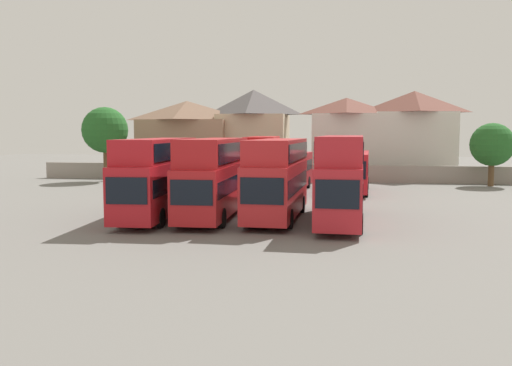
{
  "coord_description": "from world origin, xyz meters",
  "views": [
    {
      "loc": [
        5.75,
        -32.45,
        5.31
      ],
      "look_at": [
        0.0,
        3.0,
        1.94
      ],
      "focal_mm": 38.54,
      "sensor_mm": 36.0,
      "label": 1
    }
  ],
  "objects": [
    {
      "name": "ground",
      "position": [
        0.0,
        18.0,
        0.0
      ],
      "size": [
        140.0,
        140.0,
        0.0
      ],
      "primitive_type": "plane",
      "color": "slate"
    },
    {
      "name": "depot_boundary_wall",
      "position": [
        0.0,
        25.81,
        0.9
      ],
      "size": [
        56.0,
        0.5,
        1.8
      ],
      "primitive_type": "cube",
      "color": "gray",
      "rests_on": "ground"
    },
    {
      "name": "bus_1",
      "position": [
        -5.61,
        -0.22,
        2.75
      ],
      "size": [
        3.11,
        11.32,
        4.87
      ],
      "rotation": [
        0.0,
        0.0,
        -1.52
      ],
      "color": "red",
      "rests_on": "ground"
    },
    {
      "name": "bus_2",
      "position": [
        -2.16,
        0.27,
        2.75
      ],
      "size": [
        2.84,
        11.0,
        4.88
      ],
      "rotation": [
        0.0,
        0.0,
        -1.55
      ],
      "color": "red",
      "rests_on": "ground"
    },
    {
      "name": "bus_3",
      "position": [
        1.74,
        0.32,
        2.73
      ],
      "size": [
        2.91,
        10.2,
        4.84
      ],
      "rotation": [
        0.0,
        0.0,
        -1.6
      ],
      "color": "red",
      "rests_on": "ground"
    },
    {
      "name": "bus_4",
      "position": [
        5.59,
        -0.04,
        2.84
      ],
      "size": [
        2.76,
        11.73,
        5.05
      ],
      "rotation": [
        0.0,
        0.0,
        -1.6
      ],
      "color": "red",
      "rests_on": "ground"
    },
    {
      "name": "bus_5",
      "position": [
        -6.34,
        16.07,
        2.01
      ],
      "size": [
        3.05,
        10.91,
        3.54
      ],
      "rotation": [
        0.0,
        0.0,
        -1.52
      ],
      "color": "red",
      "rests_on": "ground"
    },
    {
      "name": "bus_6",
      "position": [
        -1.47,
        15.83,
        2.74
      ],
      "size": [
        3.45,
        11.99,
        4.85
      ],
      "rotation": [
        0.0,
        0.0,
        -1.5
      ],
      "color": "red",
      "rests_on": "ground"
    },
    {
      "name": "bus_7",
      "position": [
        0.99,
        15.58,
        1.92
      ],
      "size": [
        3.3,
        11.52,
        3.36
      ],
      "rotation": [
        0.0,
        0.0,
        -1.65
      ],
      "color": "red",
      "rests_on": "ground"
    },
    {
      "name": "bus_8",
      "position": [
        6.54,
        15.91,
        2.0
      ],
      "size": [
        2.88,
        10.28,
        3.51
      ],
      "rotation": [
        0.0,
        0.0,
        -1.62
      ],
      "color": "red",
      "rests_on": "ground"
    },
    {
      "name": "house_terrace_left",
      "position": [
        -13.38,
        32.8,
        4.6
      ],
      "size": [
        11.17,
        8.13,
        9.02
      ],
      "color": "#9E7A60",
      "rests_on": "ground"
    },
    {
      "name": "house_terrace_centre",
      "position": [
        -5.31,
        33.89,
        5.28
      ],
      "size": [
        8.45,
        7.97,
        10.35
      ],
      "color": "#C6B293",
      "rests_on": "ground"
    },
    {
      "name": "house_terrace_right",
      "position": [
        5.84,
        32.93,
        4.69
      ],
      "size": [
        8.01,
        7.53,
        9.23
      ],
      "color": "silver",
      "rests_on": "ground"
    },
    {
      "name": "house_terrace_far_right",
      "position": [
        13.53,
        33.11,
        5.06
      ],
      "size": [
        9.13,
        7.74,
        9.93
      ],
      "color": "silver",
      "rests_on": "ground"
    },
    {
      "name": "tree_left_of_lot",
      "position": [
        19.83,
        23.81,
        4.02
      ],
      "size": [
        4.17,
        4.17,
        6.14
      ],
      "color": "brown",
      "rests_on": "ground"
    },
    {
      "name": "tree_behind_wall",
      "position": [
        -19.49,
        22.81,
        5.44
      ],
      "size": [
        4.86,
        4.86,
        7.9
      ],
      "color": "brown",
      "rests_on": "ground"
    }
  ]
}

